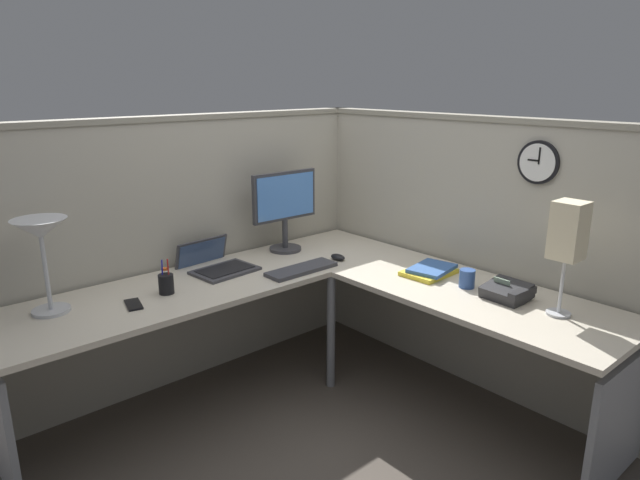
{
  "coord_description": "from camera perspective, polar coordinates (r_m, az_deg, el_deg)",
  "views": [
    {
      "loc": [
        -1.88,
        -2.06,
        1.77
      ],
      "look_at": [
        0.07,
        0.16,
        0.92
      ],
      "focal_mm": 31.61,
      "sensor_mm": 36.0,
      "label": 1
    }
  ],
  "objects": [
    {
      "name": "book_stack",
      "position": [
        3.18,
        11.07,
        -3.06
      ],
      "size": [
        0.31,
        0.24,
        0.04
      ],
      "color": "yellow",
      "rests_on": "desk"
    },
    {
      "name": "pen_cup",
      "position": [
        2.94,
        -15.31,
        -4.27
      ],
      "size": [
        0.08,
        0.08,
        0.18
      ],
      "color": "black",
      "rests_on": "desk"
    },
    {
      "name": "wall_clock",
      "position": [
        3.06,
        21.26,
        7.34
      ],
      "size": [
        0.04,
        0.22,
        0.22
      ],
      "color": "black"
    },
    {
      "name": "office_phone",
      "position": [
        2.91,
        18.49,
        -5.02
      ],
      "size": [
        0.2,
        0.21,
        0.11
      ],
      "color": "#232326",
      "rests_on": "desk"
    },
    {
      "name": "cell_phone",
      "position": [
        2.85,
        -18.36,
        -6.21
      ],
      "size": [
        0.1,
        0.16,
        0.01
      ],
      "primitive_type": "cube",
      "rotation": [
        0.0,
        0.0,
        -0.24
      ],
      "color": "black",
      "rests_on": "desk"
    },
    {
      "name": "keyboard",
      "position": [
        3.17,
        -1.87,
        -2.98
      ],
      "size": [
        0.43,
        0.14,
        0.02
      ],
      "primitive_type": "cube",
      "rotation": [
        0.0,
        0.0,
        0.01
      ],
      "color": "#38383D",
      "rests_on": "desk"
    },
    {
      "name": "cubicle_wall_right",
      "position": [
        3.43,
        14.84,
        -1.16
      ],
      "size": [
        0.12,
        2.37,
        1.58
      ],
      "color": "#A8A393",
      "rests_on": "ground"
    },
    {
      "name": "desk",
      "position": [
        2.89,
        -0.56,
        -7.24
      ],
      "size": [
        2.35,
        2.15,
        0.73
      ],
      "color": "beige",
      "rests_on": "ground"
    },
    {
      "name": "computer_mouse",
      "position": [
        3.37,
        1.82,
        -1.74
      ],
      "size": [
        0.06,
        0.1,
        0.03
      ],
      "primitive_type": "ellipsoid",
      "color": "black",
      "rests_on": "desk"
    },
    {
      "name": "desk_lamp_paper",
      "position": [
        2.71,
        23.83,
        0.56
      ],
      "size": [
        0.13,
        0.13,
        0.53
      ],
      "color": "#B7BABF",
      "rests_on": "desk"
    },
    {
      "name": "coffee_mug",
      "position": [
        3.01,
        14.66,
        -3.79
      ],
      "size": [
        0.08,
        0.08,
        0.1
      ],
      "primitive_type": "cylinder",
      "color": "#2D4C8C",
      "rests_on": "desk"
    },
    {
      "name": "ground_plane",
      "position": [
        3.3,
        0.9,
        -16.46
      ],
      "size": [
        6.8,
        6.8,
        0.0
      ],
      "primitive_type": "plane",
      "color": "#4C443D"
    },
    {
      "name": "cubicle_wall_back",
      "position": [
        3.44,
        -13.45,
        -1.0
      ],
      "size": [
        2.57,
        0.12,
        1.58
      ],
      "color": "#A8A393",
      "rests_on": "ground"
    },
    {
      "name": "monitor",
      "position": [
        3.49,
        -3.59,
        3.56
      ],
      "size": [
        0.46,
        0.2,
        0.5
      ],
      "color": "#38383D",
      "rests_on": "desk"
    },
    {
      "name": "laptop",
      "position": [
        3.27,
        -10.63,
        -2.42
      ],
      "size": [
        0.37,
        0.41,
        0.22
      ],
      "color": "#38383D",
      "rests_on": "desk"
    },
    {
      "name": "desk_lamp_dome",
      "position": [
        2.8,
        -26.41,
        0.31
      ],
      "size": [
        0.24,
        0.24,
        0.44
      ],
      "color": "#B7BABF",
      "rests_on": "desk"
    }
  ]
}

